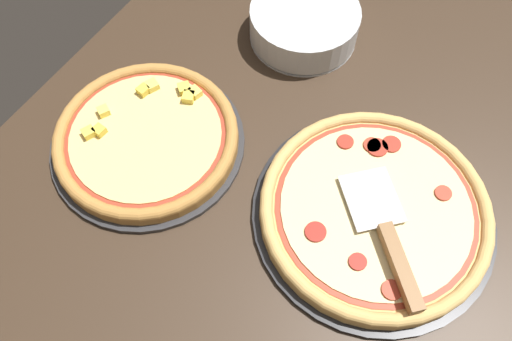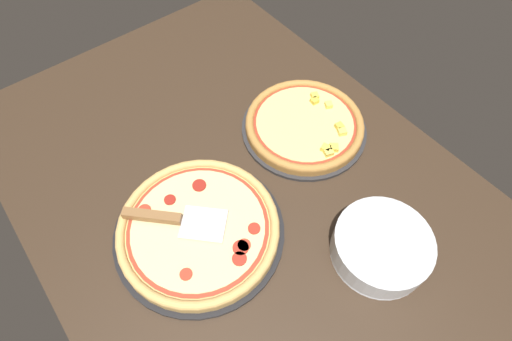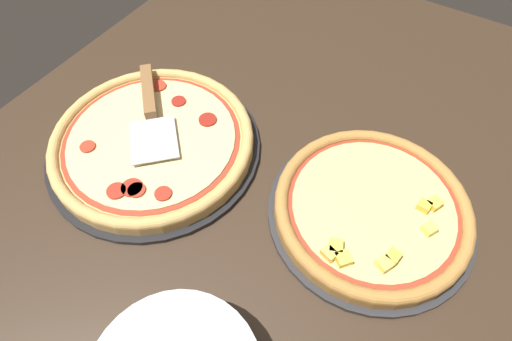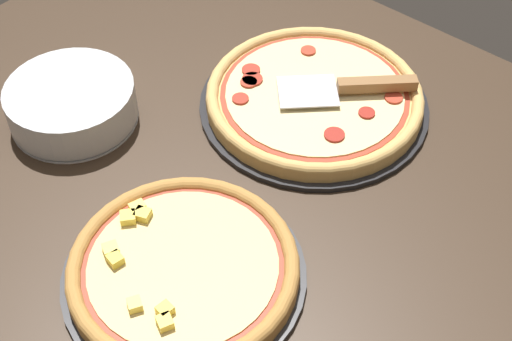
% 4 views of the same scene
% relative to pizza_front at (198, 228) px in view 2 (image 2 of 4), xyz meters
% --- Properties ---
extents(ground_plane, '(1.45, 1.00, 0.04)m').
position_rel_pizza_front_xyz_m(ground_plane, '(-0.04, 0.16, -0.04)').
color(ground_plane, '#38281C').
extents(pizza_pan_front, '(0.40, 0.40, 0.01)m').
position_rel_pizza_front_xyz_m(pizza_pan_front, '(-0.00, -0.00, -0.02)').
color(pizza_pan_front, black).
rests_on(pizza_pan_front, ground_plane).
extents(pizza_front, '(0.38, 0.38, 0.03)m').
position_rel_pizza_front_xyz_m(pizza_front, '(0.00, 0.00, 0.00)').
color(pizza_front, '#DBAD60').
rests_on(pizza_front, pizza_pan_front).
extents(pizza_pan_back, '(0.35, 0.35, 0.01)m').
position_rel_pizza_front_xyz_m(pizza_pan_back, '(-0.08, 0.40, -0.02)').
color(pizza_pan_back, '#2D2D30').
rests_on(pizza_pan_back, ground_plane).
extents(pizza_back, '(0.33, 0.33, 0.04)m').
position_rel_pizza_front_xyz_m(pizza_back, '(-0.08, 0.40, -0.00)').
color(pizza_back, '#B77F3D').
rests_on(pizza_back, pizza_pan_back).
extents(serving_spatula, '(0.21, 0.20, 0.02)m').
position_rel_pizza_front_xyz_m(serving_spatula, '(-0.06, -0.05, 0.02)').
color(serving_spatula, silver).
rests_on(serving_spatula, pizza_front).
extents(plate_stack, '(0.22, 0.22, 0.07)m').
position_rel_pizza_front_xyz_m(plate_stack, '(0.29, 0.29, 0.01)').
color(plate_stack, silver).
rests_on(plate_stack, ground_plane).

